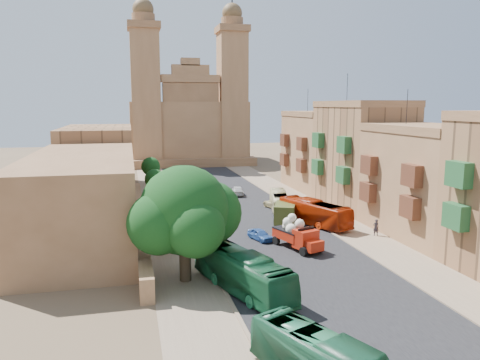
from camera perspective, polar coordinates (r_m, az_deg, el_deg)
name	(u,v)px	position (r m, az deg, el deg)	size (l,w,h in m)	color
ground	(322,289)	(35.47, 10.00, -12.95)	(260.00, 260.00, 0.00)	brown
road_surface	(233,205)	(62.96, -0.84, -3.03)	(14.00, 140.00, 0.01)	black
sidewalk_east	(300,201)	(65.63, 7.29, -2.60)	(5.00, 140.00, 0.01)	#826B55
sidewalk_west	(162,208)	(61.66, -9.51, -3.42)	(5.00, 140.00, 0.01)	#826B55
kerb_east	(283,202)	(64.80, 5.22, -2.67)	(0.25, 140.00, 0.12)	#826B55
kerb_west	(181,207)	(61.85, -7.19, -3.27)	(0.25, 140.00, 0.12)	#826B55
townhouse_b	(427,181)	(51.02, 21.84, -0.10)	(9.00, 14.00, 14.90)	#8B613F
townhouse_c	(361,155)	(62.71, 14.57, 3.02)	(9.00, 14.00, 17.40)	#946743
townhouse_d	(319,150)	(75.38, 9.58, 3.58)	(9.00, 14.00, 15.90)	#8B613F
west_wall	(140,221)	(51.61, -12.10, -4.94)	(1.00, 40.00, 1.80)	#8B613F
west_building_low	(83,197)	(49.17, -18.59, -1.97)	(10.00, 28.00, 8.40)	brown
west_building_mid	(98,160)	(74.71, -16.88, 2.38)	(10.00, 22.00, 10.00)	#946743
church	(188,122)	(109.59, -6.41, 7.10)	(28.00, 22.50, 36.30)	#8B613F
ficus_tree	(185,213)	(35.25, -6.68, -4.06)	(8.88, 8.17, 8.88)	#34271A
street_tree_a	(169,218)	(43.46, -8.63, -4.66)	(2.90, 2.90, 4.45)	#34271A
street_tree_b	(160,193)	(55.13, -9.68, -1.56)	(3.08, 3.08, 4.73)	#34271A
street_tree_c	(155,179)	(66.99, -10.35, 0.09)	(2.84, 2.84, 4.37)	#34271A
street_tree_d	(151,167)	(78.82, -10.83, 1.61)	(3.10, 3.10, 4.77)	#34271A
red_truck	(297,234)	(44.03, 7.01, -6.55)	(3.63, 5.79, 3.20)	#A51F0C
olive_pickup	(286,212)	(54.39, 5.58, -3.91)	(4.08, 5.59, 2.12)	#414A1B
bus_green_north	(242,272)	(34.10, 0.26, -11.10)	(2.45, 10.46, 2.91)	#1A5A34
bus_red_east	(314,213)	(52.99, 8.99, -3.94)	(2.32, 9.92, 2.76)	#A32406
bus_cream_east	(279,201)	(60.06, 4.80, -2.53)	(1.96, 8.37, 2.33)	beige
car_blue_a	(260,235)	(46.68, 2.48, -6.68)	(1.30, 3.24, 1.10)	#2C559D
car_white_a	(214,204)	(60.15, -3.16, -2.99)	(1.37, 3.93, 1.30)	silver
car_cream	(277,204)	(60.82, 4.48, -2.90)	(2.07, 4.48, 1.25)	tan
car_dkblue	(199,183)	(77.47, -5.07, -0.32)	(1.70, 4.18, 1.21)	#132250
car_white_b	(237,190)	(69.49, -0.34, -1.28)	(1.68, 4.17, 1.42)	silver
car_blue_b	(193,177)	(82.48, -5.69, 0.33)	(1.53, 4.39, 1.45)	#5089C5
pedestrian_a	(376,227)	(50.09, 16.24, -5.57)	(0.63, 0.41, 1.73)	#242028
pedestrian_c	(328,220)	(52.11, 10.66, -4.86)	(0.95, 0.39, 1.62)	#26282E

